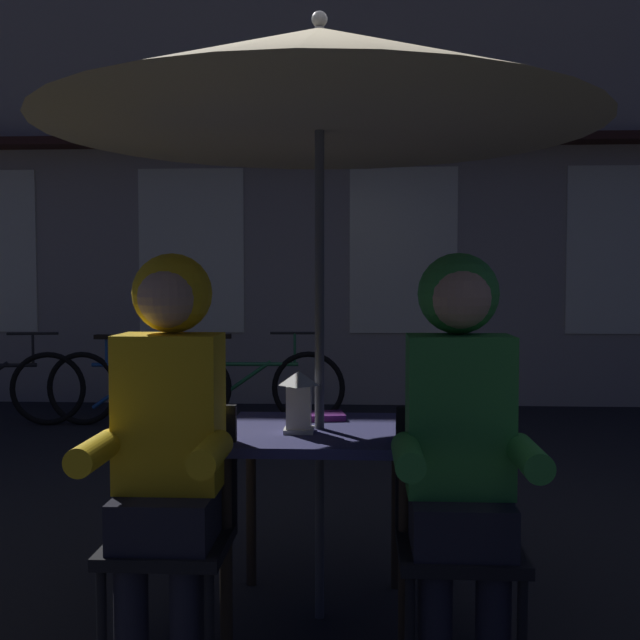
{
  "coord_description": "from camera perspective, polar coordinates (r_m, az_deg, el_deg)",
  "views": [
    {
      "loc": [
        0.16,
        -2.95,
        1.32
      ],
      "look_at": [
        0.0,
        0.03,
        1.16
      ],
      "focal_mm": 43.7,
      "sensor_mm": 36.0,
      "label": 1
    }
  ],
  "objects": [
    {
      "name": "person_right_hooded",
      "position": [
        2.59,
        10.22,
        -7.43
      ],
      "size": [
        0.45,
        0.56,
        1.4
      ],
      "color": "black",
      "rests_on": "ground_plane"
    },
    {
      "name": "bicycle_second",
      "position": [
        7.12,
        -13.22,
        -4.82
      ],
      "size": [
        1.68,
        0.11,
        0.84
      ],
      "color": "black",
      "rests_on": "ground_plane"
    },
    {
      "name": "person_left_hooded",
      "position": [
        2.64,
        -11.07,
        -7.2
      ],
      "size": [
        0.45,
        0.56,
        1.4
      ],
      "color": "black",
      "rests_on": "ground_plane"
    },
    {
      "name": "cafe_table",
      "position": [
        3.03,
        -0.03,
        -9.84
      ],
      "size": [
        0.72,
        0.72,
        0.74
      ],
      "color": "navy",
      "rests_on": "ground_plane"
    },
    {
      "name": "ground_plane",
      "position": [
        3.23,
        -0.03,
        -20.94
      ],
      "size": [
        60.0,
        60.0,
        0.0
      ],
      "primitive_type": "plane",
      "color": "black"
    },
    {
      "name": "lantern",
      "position": [
        2.92,
        -1.55,
        -5.88
      ],
      "size": [
        0.11,
        0.11,
        0.23
      ],
      "color": "white",
      "rests_on": "cafe_table"
    },
    {
      "name": "book",
      "position": [
        3.21,
        -0.04,
        -7.04
      ],
      "size": [
        0.22,
        0.17,
        0.02
      ],
      "primitive_type": "cube",
      "rotation": [
        0.0,
        0.0,
        0.16
      ],
      "color": "#661E7A",
      "rests_on": "cafe_table"
    },
    {
      "name": "patio_umbrella",
      "position": [
        3.04,
        -0.04,
        17.2
      ],
      "size": [
        2.1,
        2.1,
        2.31
      ],
      "color": "#4C4C51",
      "rests_on": "ground_plane"
    },
    {
      "name": "bicycle_third",
      "position": [
        7.05,
        -5.05,
        -4.84
      ],
      "size": [
        1.68,
        0.11,
        0.84
      ],
      "color": "black",
      "rests_on": "ground_plane"
    },
    {
      "name": "chair_left",
      "position": [
        2.78,
        -10.7,
        -14.25
      ],
      "size": [
        0.4,
        0.4,
        0.87
      ],
      "color": "black",
      "rests_on": "ground_plane"
    },
    {
      "name": "shopfront_building",
      "position": [
        8.56,
        -1.57,
        15.05
      ],
      "size": [
        10.0,
        0.93,
        6.2
      ],
      "color": "#9E9389",
      "rests_on": "ground_plane"
    },
    {
      "name": "chair_right",
      "position": [
        2.73,
        9.99,
        -14.6
      ],
      "size": [
        0.4,
        0.4,
        0.87
      ],
      "color": "black",
      "rests_on": "ground_plane"
    }
  ]
}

